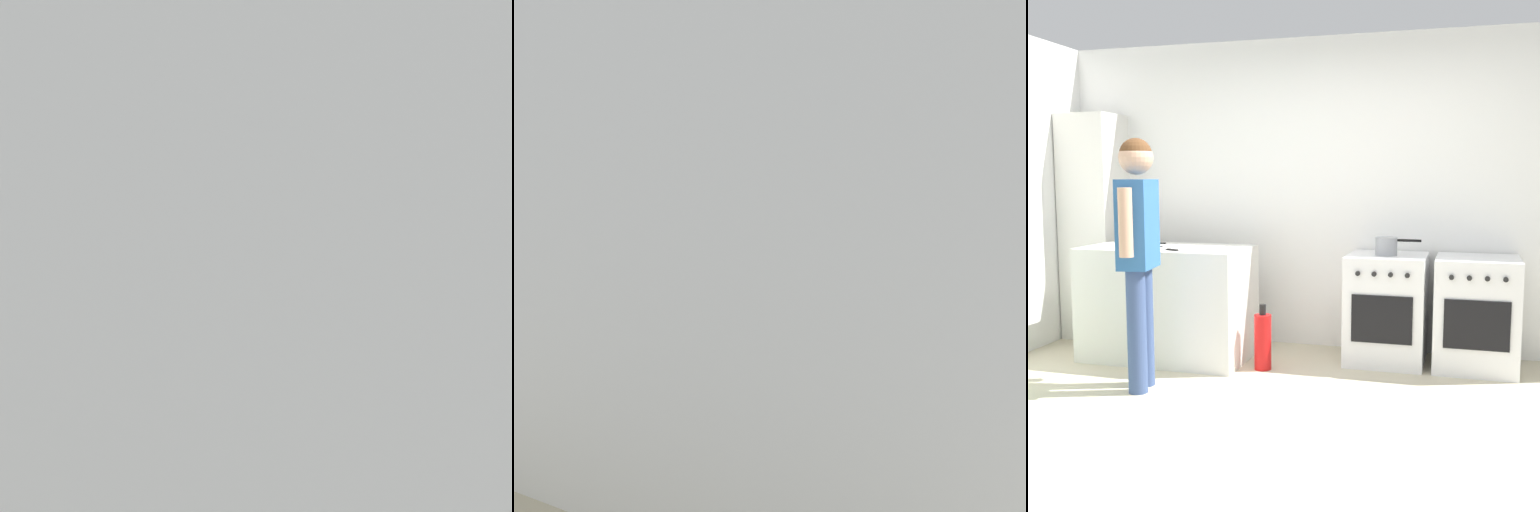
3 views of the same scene
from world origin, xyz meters
TOP-DOWN VIEW (x-y plane):
  - ground_plane at (0.00, 0.00)m, footprint 8.00×8.00m
  - back_wall at (0.00, 1.95)m, footprint 6.00×0.10m
  - side_wall_left at (-2.60, 0.40)m, footprint 0.10×3.10m
  - counter_unit at (-1.35, 1.20)m, footprint 1.30×0.70m
  - oven_left at (0.35, 1.58)m, footprint 0.60×0.62m
  - oven_right at (1.03, 1.58)m, footprint 0.61×0.62m
  - pot at (0.35, 1.54)m, footprint 0.35×0.17m
  - knife_chef at (-1.27, 1.01)m, footprint 0.30×0.15m
  - knife_carving at (-1.41, 1.11)m, footprint 0.31×0.17m
  - knife_bread at (-1.50, 1.21)m, footprint 0.32×0.21m
  - person at (-1.18, 0.44)m, footprint 0.26×0.56m
  - fire_extinguisher at (-0.52, 1.10)m, footprint 0.13×0.13m

SIDE VIEW (x-z plane):
  - ground_plane at x=0.00m, z-range 0.00..0.00m
  - fire_extinguisher at x=-0.52m, z-range -0.03..0.47m
  - oven_left at x=0.35m, z-range 0.00..0.85m
  - oven_right at x=1.03m, z-range 0.00..0.85m
  - counter_unit at x=-1.35m, z-range 0.00..0.90m
  - knife_bread at x=-1.50m, z-range 0.90..0.91m
  - knife_carving at x=-1.41m, z-range 0.90..0.91m
  - knife_chef at x=-1.27m, z-range 0.90..0.91m
  - pot at x=0.35m, z-range 0.85..0.99m
  - person at x=-1.18m, z-range 0.18..1.88m
  - back_wall at x=0.00m, z-range 0.00..2.60m
  - side_wall_left at x=-2.60m, z-range 0.00..2.60m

